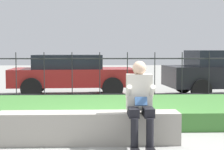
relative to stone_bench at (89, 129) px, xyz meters
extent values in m
plane|color=gray|center=(0.20, 0.00, -0.22)|extent=(60.00, 60.00, 0.00)
cube|color=gray|center=(0.00, 0.00, 0.03)|extent=(2.82, 0.46, 0.50)
cube|color=slate|center=(0.00, 0.00, -0.18)|extent=(2.70, 0.42, 0.08)
cylinder|color=black|center=(0.66, -0.57, 0.07)|extent=(0.11, 0.11, 0.41)
cube|color=black|center=(0.66, -0.36, 0.33)|extent=(0.15, 0.42, 0.13)
cylinder|color=black|center=(0.88, -0.57, 0.07)|extent=(0.11, 0.11, 0.41)
cube|color=black|center=(0.88, -0.36, 0.33)|extent=(0.15, 0.42, 0.13)
cube|color=beige|center=(0.77, -0.15, 0.60)|extent=(0.38, 0.24, 0.54)
sphere|color=#DBB293|center=(0.77, -0.17, 0.97)|extent=(0.21, 0.21, 0.21)
cylinder|color=beige|center=(0.60, -0.31, 0.62)|extent=(0.08, 0.29, 0.24)
cylinder|color=beige|center=(0.94, -0.31, 0.62)|extent=(0.08, 0.29, 0.24)
cube|color=#335689|center=(0.77, -0.41, 0.49)|extent=(0.18, 0.09, 0.13)
cube|color=#3D7533|center=(0.20, 2.12, -0.05)|extent=(10.08, 2.83, 0.34)
cylinder|color=#232326|center=(0.20, 4.14, 0.06)|extent=(8.08, 0.03, 0.03)
cylinder|color=#232326|center=(0.20, 4.14, 1.01)|extent=(8.08, 0.03, 0.03)
cylinder|color=#232326|center=(-2.00, 4.14, 0.48)|extent=(0.02, 0.02, 1.40)
cylinder|color=#232326|center=(-1.27, 4.14, 0.48)|extent=(0.02, 0.02, 1.40)
cylinder|color=#232326|center=(-0.53, 4.14, 0.48)|extent=(0.02, 0.02, 1.40)
cylinder|color=#232326|center=(0.20, 4.14, 0.48)|extent=(0.02, 0.02, 1.40)
cylinder|color=#232326|center=(0.94, 4.14, 0.48)|extent=(0.02, 0.02, 1.40)
cylinder|color=#232326|center=(1.67, 4.14, 0.48)|extent=(0.02, 0.02, 1.40)
cylinder|color=#232326|center=(2.41, 4.14, 0.48)|extent=(0.02, 0.02, 1.40)
cylinder|color=#232326|center=(3.14, 4.14, 0.48)|extent=(0.02, 0.02, 1.40)
cylinder|color=black|center=(3.19, 5.05, 0.08)|extent=(0.62, 0.24, 0.61)
cylinder|color=black|center=(3.06, 6.81, 0.08)|extent=(0.62, 0.24, 0.61)
cube|color=maroon|center=(-0.66, 6.30, 0.37)|extent=(4.00, 1.98, 0.55)
cube|color=black|center=(-0.81, 6.29, 0.87)|extent=(2.23, 1.67, 0.44)
cylinder|color=black|center=(0.60, 5.49, 0.10)|extent=(0.65, 0.23, 0.64)
cylinder|color=black|center=(0.51, 7.23, 0.10)|extent=(0.65, 0.23, 0.64)
cylinder|color=black|center=(-1.82, 5.36, 0.10)|extent=(0.65, 0.23, 0.64)
cylinder|color=black|center=(-1.91, 7.10, 0.10)|extent=(0.65, 0.23, 0.64)
camera|label=1|loc=(0.13, -5.78, 1.24)|focal=60.00mm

